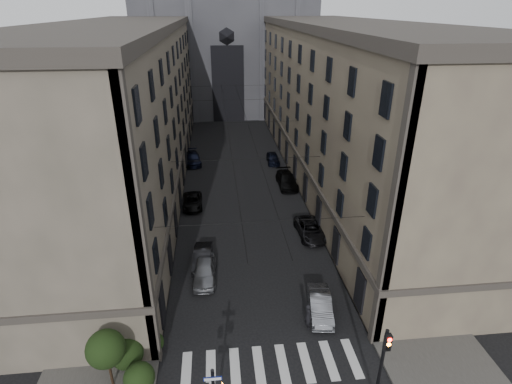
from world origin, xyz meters
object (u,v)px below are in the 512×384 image
object	(u,v)px
car_left_midfar	(192,201)
car_right_midnear	(310,229)
car_right_midfar	(287,180)
car_left_near	(205,271)
car_right_near	(320,305)
car_left_midnear	(202,258)
car_right_far	(273,158)
pedestrian	(308,316)
car_left_far	(193,158)
traffic_light_right	(383,358)
gothic_tower	(224,21)

from	to	relation	value
car_left_midfar	car_right_midnear	xyz separation A→B (m)	(11.65, -7.57, 0.07)
car_right_midfar	car_left_midfar	bearing A→B (deg)	-159.34
car_left_near	car_right_midnear	bearing A→B (deg)	31.44
car_left_near	car_right_near	bearing A→B (deg)	-28.76
car_left_midnear	car_left_midfar	distance (m)	11.38
car_right_midnear	car_right_midfar	bearing A→B (deg)	88.69
car_left_midnear	car_right_far	world-z (taller)	car_right_far
car_right_midfar	car_right_far	bearing A→B (deg)	93.26
car_left_midfar	car_right_midfar	bearing A→B (deg)	19.51
car_left_near	pedestrian	size ratio (longest dim) A/B	2.34
car_right_midfar	car_left_near	bearing A→B (deg)	-119.82
car_right_near	pedestrian	world-z (taller)	pedestrian
car_right_far	car_left_far	bearing A→B (deg)	176.17
car_left_near	car_right_midnear	distance (m)	11.68
traffic_light_right	pedestrian	xyz separation A→B (m)	(-2.60, 6.08, -2.30)
car_left_midnear	car_left_far	size ratio (longest dim) A/B	0.82
car_left_far	car_right_midfar	xyz separation A→B (m)	(11.97, -9.23, 0.04)
car_right_midfar	pedestrian	bearing A→B (deg)	-97.10
car_left_midnear	car_right_far	xyz separation A→B (m)	(9.63, 23.93, 0.00)
traffic_light_right	car_right_far	size ratio (longest dim) A/B	1.25
car_right_near	pedestrian	xyz separation A→B (m)	(-1.20, -1.27, 0.25)
car_left_midfar	car_right_far	world-z (taller)	car_right_far
car_right_midnear	pedestrian	world-z (taller)	pedestrian
traffic_light_right	car_left_midnear	size ratio (longest dim) A/B	1.21
traffic_light_right	car_left_midfar	world-z (taller)	traffic_light_right
car_left_midnear	car_right_midfar	size ratio (longest dim) A/B	0.78
gothic_tower	car_left_near	size ratio (longest dim) A/B	12.56
traffic_light_right	car_left_midfar	distance (m)	28.16
car_right_midfar	car_right_far	distance (m)	8.19
car_left_near	gothic_tower	bearing A→B (deg)	87.89
car_left_midnear	car_left_far	world-z (taller)	car_left_far
car_right_near	gothic_tower	bearing A→B (deg)	101.30
traffic_light_right	car_right_far	distance (m)	38.36
traffic_light_right	car_left_near	bearing A→B (deg)	128.50
gothic_tower	traffic_light_right	world-z (taller)	gothic_tower
traffic_light_right	car_left_near	xyz separation A→B (m)	(-9.80, 12.32, -2.50)
gothic_tower	traffic_light_right	bearing A→B (deg)	-85.62
car_left_far	car_right_near	bearing A→B (deg)	-79.95
car_right_near	car_right_midfar	size ratio (longest dim) A/B	0.81
car_right_midfar	car_right_far	xyz separation A→B (m)	(-0.54, 8.17, -0.09)
gothic_tower	car_left_midnear	xyz separation A→B (m)	(-4.40, -58.69, -17.09)
car_right_midfar	traffic_light_right	bearing A→B (deg)	-90.86
gothic_tower	car_left_midfar	bearing A→B (deg)	-96.85
car_left_midnear	car_left_midfar	bearing A→B (deg)	100.26
car_right_midfar	car_right_far	world-z (taller)	car_right_midfar
car_left_near	car_right_far	bearing A→B (deg)	71.89
car_right_near	pedestrian	distance (m)	1.76
car_left_midnear	pedestrian	size ratio (longest dim) A/B	2.19
car_left_midnear	traffic_light_right	bearing A→B (deg)	-51.35
car_left_near	car_left_midfar	size ratio (longest dim) A/B	1.01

